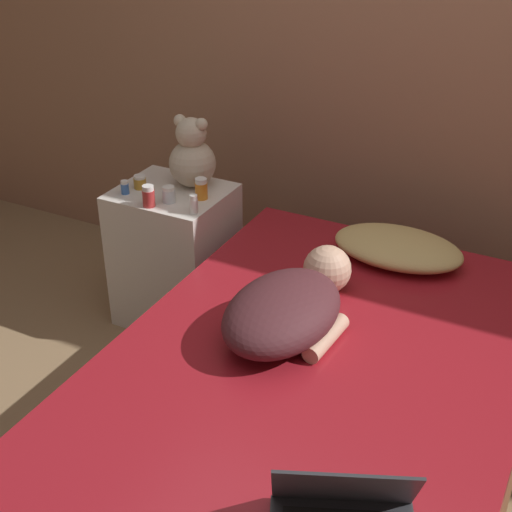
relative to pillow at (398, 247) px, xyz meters
The scene contains 13 objects.
ground_plane 0.95m from the pillow, 92.59° to the right, with size 12.00×12.00×0.00m, color #937551.
wall_back 0.89m from the pillow, 94.00° to the left, with size 8.00×0.06×2.60m.
bed 0.82m from the pillow, 92.59° to the right, with size 1.32×1.95×0.51m.
nightstand 1.03m from the pillow, behind, with size 0.48×0.42×0.65m.
pillow is the anchor object (origin of this frame).
person_lying 0.66m from the pillow, 106.12° to the right, with size 0.39×0.69×0.19m.
teddy_bear 0.97m from the pillow, behind, with size 0.21×0.21×0.32m.
bottle_blue 1.18m from the pillow, 168.75° to the right, with size 0.04×0.04×0.06m.
bottle_amber 1.15m from the pillow, behind, with size 0.05×0.05×0.06m.
bottle_orange 0.85m from the pillow, behind, with size 0.05×0.05×0.09m.
bottle_red 1.04m from the pillow, 163.88° to the right, with size 0.05×0.05×0.09m.
bottle_clear 0.97m from the pillow, 167.16° to the right, with size 0.05×0.05×0.07m.
bottle_white 0.84m from the pillow, 161.95° to the right, with size 0.03×0.03×0.08m.
Camera 1 is at (0.67, -1.71, 1.94)m, focal length 50.00 mm.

